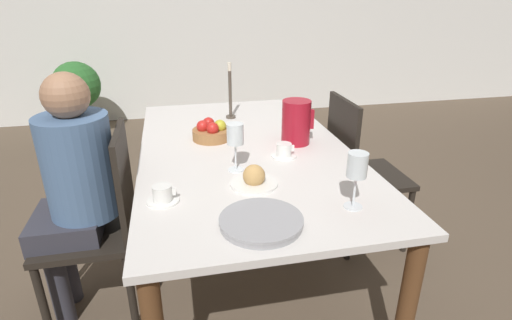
{
  "coord_description": "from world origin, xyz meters",
  "views": [
    {
      "loc": [
        -0.34,
        -1.87,
        1.48
      ],
      "look_at": [
        0.0,
        -0.27,
        0.78
      ],
      "focal_mm": 28.0,
      "sensor_mm": 36.0,
      "label": 1
    }
  ],
  "objects_px": {
    "chair_opposite": "(358,169)",
    "person_seated": "(74,182)",
    "chair_person_side": "(102,222)",
    "teacup_across": "(284,151)",
    "wine_glass_juice": "(357,168)",
    "potted_plant": "(77,91)",
    "bread_plate": "(254,178)",
    "serving_tray": "(261,222)",
    "fruit_bowl": "(211,132)",
    "candlestick_tall": "(230,97)",
    "teacup_near_person": "(163,195)",
    "red_pitcher": "(296,122)",
    "wine_glass_water": "(235,136)"
  },
  "relations": [
    {
      "from": "wine_glass_juice",
      "to": "teacup_across",
      "type": "xyz_separation_m",
      "value": [
        -0.12,
        0.53,
        -0.13
      ]
    },
    {
      "from": "chair_opposite",
      "to": "person_seated",
      "type": "xyz_separation_m",
      "value": [
        -1.5,
        -0.28,
        0.21
      ]
    },
    {
      "from": "person_seated",
      "to": "serving_tray",
      "type": "relative_size",
      "value": 4.04
    },
    {
      "from": "chair_person_side",
      "to": "bread_plate",
      "type": "height_order",
      "value": "chair_person_side"
    },
    {
      "from": "bread_plate",
      "to": "person_seated",
      "type": "bearing_deg",
      "value": 161.58
    },
    {
      "from": "chair_person_side",
      "to": "teacup_near_person",
      "type": "distance_m",
      "value": 0.51
    },
    {
      "from": "wine_glass_water",
      "to": "bread_plate",
      "type": "height_order",
      "value": "wine_glass_water"
    },
    {
      "from": "wine_glass_juice",
      "to": "bread_plate",
      "type": "bearing_deg",
      "value": 141.38
    },
    {
      "from": "red_pitcher",
      "to": "bread_plate",
      "type": "relative_size",
      "value": 1.15
    },
    {
      "from": "teacup_near_person",
      "to": "wine_glass_juice",
      "type": "bearing_deg",
      "value": -15.36
    },
    {
      "from": "teacup_across",
      "to": "serving_tray",
      "type": "height_order",
      "value": "teacup_across"
    },
    {
      "from": "wine_glass_juice",
      "to": "wine_glass_water",
      "type": "bearing_deg",
      "value": 131.89
    },
    {
      "from": "red_pitcher",
      "to": "teacup_near_person",
      "type": "distance_m",
      "value": 0.85
    },
    {
      "from": "serving_tray",
      "to": "bread_plate",
      "type": "distance_m",
      "value": 0.31
    },
    {
      "from": "chair_person_side",
      "to": "potted_plant",
      "type": "height_order",
      "value": "chair_person_side"
    },
    {
      "from": "chair_opposite",
      "to": "teacup_across",
      "type": "relative_size",
      "value": 7.43
    },
    {
      "from": "wine_glass_juice",
      "to": "teacup_across",
      "type": "height_order",
      "value": "wine_glass_juice"
    },
    {
      "from": "teacup_near_person",
      "to": "candlestick_tall",
      "type": "xyz_separation_m",
      "value": [
        0.42,
        1.01,
        0.11
      ]
    },
    {
      "from": "teacup_near_person",
      "to": "potted_plant",
      "type": "distance_m",
      "value": 3.16
    },
    {
      "from": "teacup_near_person",
      "to": "potted_plant",
      "type": "xyz_separation_m",
      "value": [
        -0.9,
        3.02,
        -0.26
      ]
    },
    {
      "from": "fruit_bowl",
      "to": "candlestick_tall",
      "type": "bearing_deg",
      "value": 66.16
    },
    {
      "from": "teacup_near_person",
      "to": "serving_tray",
      "type": "relative_size",
      "value": 0.43
    },
    {
      "from": "chair_opposite",
      "to": "chair_person_side",
      "type": "bearing_deg",
      "value": -78.46
    },
    {
      "from": "wine_glass_water",
      "to": "person_seated",
      "type": "bearing_deg",
      "value": 172.42
    },
    {
      "from": "candlestick_tall",
      "to": "wine_glass_juice",
      "type": "bearing_deg",
      "value": -77.08
    },
    {
      "from": "fruit_bowl",
      "to": "potted_plant",
      "type": "bearing_deg",
      "value": 116.0
    },
    {
      "from": "chair_opposite",
      "to": "wine_glass_juice",
      "type": "distance_m",
      "value": 0.98
    },
    {
      "from": "wine_glass_juice",
      "to": "fruit_bowl",
      "type": "height_order",
      "value": "wine_glass_juice"
    },
    {
      "from": "bread_plate",
      "to": "potted_plant",
      "type": "distance_m",
      "value": 3.22
    },
    {
      "from": "chair_person_side",
      "to": "teacup_across",
      "type": "xyz_separation_m",
      "value": [
        0.87,
        0.03,
        0.27
      ]
    },
    {
      "from": "teacup_near_person",
      "to": "serving_tray",
      "type": "bearing_deg",
      "value": -36.34
    },
    {
      "from": "red_pitcher",
      "to": "wine_glass_juice",
      "type": "bearing_deg",
      "value": -89.18
    },
    {
      "from": "teacup_across",
      "to": "fruit_bowl",
      "type": "height_order",
      "value": "fruit_bowl"
    },
    {
      "from": "wine_glass_juice",
      "to": "teacup_across",
      "type": "relative_size",
      "value": 1.76
    },
    {
      "from": "chair_opposite",
      "to": "teacup_near_person",
      "type": "distance_m",
      "value": 1.29
    },
    {
      "from": "serving_tray",
      "to": "red_pitcher",
      "type": "bearing_deg",
      "value": 64.57
    },
    {
      "from": "candlestick_tall",
      "to": "red_pitcher",
      "type": "bearing_deg",
      "value": -62.49
    },
    {
      "from": "person_seated",
      "to": "red_pitcher",
      "type": "distance_m",
      "value": 1.1
    },
    {
      "from": "chair_person_side",
      "to": "potted_plant",
      "type": "xyz_separation_m",
      "value": [
        -0.6,
        2.71,
        0.01
      ]
    },
    {
      "from": "potted_plant",
      "to": "teacup_across",
      "type": "bearing_deg",
      "value": -61.26
    },
    {
      "from": "red_pitcher",
      "to": "serving_tray",
      "type": "relative_size",
      "value": 0.79
    },
    {
      "from": "teacup_near_person",
      "to": "fruit_bowl",
      "type": "bearing_deg",
      "value": 68.35
    },
    {
      "from": "teacup_across",
      "to": "bread_plate",
      "type": "height_order",
      "value": "bread_plate"
    },
    {
      "from": "red_pitcher",
      "to": "wine_glass_water",
      "type": "bearing_deg",
      "value": -142.91
    },
    {
      "from": "person_seated",
      "to": "bread_plate",
      "type": "xyz_separation_m",
      "value": [
        0.76,
        -0.25,
        0.06
      ]
    },
    {
      "from": "fruit_bowl",
      "to": "potted_plant",
      "type": "height_order",
      "value": "fruit_bowl"
    },
    {
      "from": "person_seated",
      "to": "potted_plant",
      "type": "xyz_separation_m",
      "value": [
        -0.51,
        2.7,
        -0.2
      ]
    },
    {
      "from": "chair_person_side",
      "to": "person_seated",
      "type": "bearing_deg",
      "value": 82.24
    },
    {
      "from": "chair_opposite",
      "to": "person_seated",
      "type": "bearing_deg",
      "value": -79.58
    },
    {
      "from": "bread_plate",
      "to": "candlestick_tall",
      "type": "distance_m",
      "value": 0.95
    }
  ]
}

